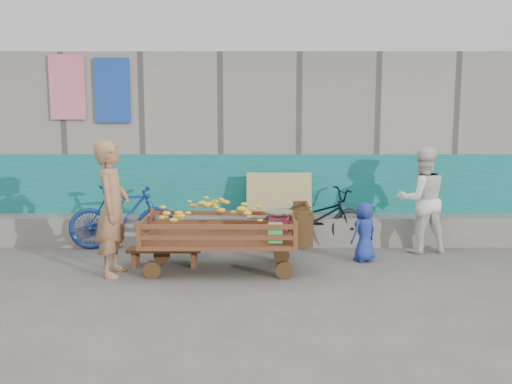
{
  "coord_description": "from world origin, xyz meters",
  "views": [
    {
      "loc": [
        -0.04,
        -6.44,
        2.13
      ],
      "look_at": [
        -0.05,
        1.2,
        1.0
      ],
      "focal_mm": 40.0,
      "sensor_mm": 36.0,
      "label": 1
    }
  ],
  "objects_px": {
    "woman": "(422,200)",
    "child": "(364,232)",
    "bicycle_blue": "(124,217)",
    "bicycle_dark": "(313,219)",
    "banana_cart": "(217,224)",
    "vendor_man": "(112,209)",
    "bench": "(165,253)"
  },
  "relations": [
    {
      "from": "banana_cart",
      "to": "child",
      "type": "bearing_deg",
      "value": 13.08
    },
    {
      "from": "banana_cart",
      "to": "bicycle_blue",
      "type": "relative_size",
      "value": 1.32
    },
    {
      "from": "woman",
      "to": "bicycle_blue",
      "type": "xyz_separation_m",
      "value": [
        -4.46,
        0.18,
        -0.29
      ]
    },
    {
      "from": "bicycle_blue",
      "to": "woman",
      "type": "bearing_deg",
      "value": -98.6
    },
    {
      "from": "banana_cart",
      "to": "woman",
      "type": "distance_m",
      "value": 3.13
    },
    {
      "from": "child",
      "to": "woman",
      "type": "bearing_deg",
      "value": 176.9
    },
    {
      "from": "woman",
      "to": "child",
      "type": "bearing_deg",
      "value": 21.51
    },
    {
      "from": "banana_cart",
      "to": "bicycle_dark",
      "type": "bearing_deg",
      "value": 40.67
    },
    {
      "from": "woman",
      "to": "bicycle_dark",
      "type": "height_order",
      "value": "woman"
    },
    {
      "from": "banana_cart",
      "to": "child",
      "type": "relative_size",
      "value": 2.62
    },
    {
      "from": "vendor_man",
      "to": "bicycle_blue",
      "type": "xyz_separation_m",
      "value": [
        -0.19,
        1.38,
        -0.37
      ]
    },
    {
      "from": "bench",
      "to": "bicycle_blue",
      "type": "relative_size",
      "value": 0.61
    },
    {
      "from": "banana_cart",
      "to": "vendor_man",
      "type": "bearing_deg",
      "value": -171.56
    },
    {
      "from": "child",
      "to": "bicycle_blue",
      "type": "xyz_separation_m",
      "value": [
        -3.53,
        0.72,
        0.08
      ]
    },
    {
      "from": "woman",
      "to": "bicycle_blue",
      "type": "relative_size",
      "value": 0.96
    },
    {
      "from": "banana_cart",
      "to": "woman",
      "type": "relative_size",
      "value": 1.38
    },
    {
      "from": "banana_cart",
      "to": "child",
      "type": "height_order",
      "value": "banana_cart"
    },
    {
      "from": "banana_cart",
      "to": "bicycle_blue",
      "type": "xyz_separation_m",
      "value": [
        -1.5,
        1.19,
        -0.13
      ]
    },
    {
      "from": "vendor_man",
      "to": "banana_cart",
      "type": "bearing_deg",
      "value": -79.6
    },
    {
      "from": "banana_cart",
      "to": "bench",
      "type": "relative_size",
      "value": 2.19
    },
    {
      "from": "vendor_man",
      "to": "child",
      "type": "bearing_deg",
      "value": -76.77
    },
    {
      "from": "bench",
      "to": "woman",
      "type": "bearing_deg",
      "value": 11.98
    },
    {
      "from": "bench",
      "to": "vendor_man",
      "type": "bearing_deg",
      "value": -144.09
    },
    {
      "from": "woman",
      "to": "bicycle_dark",
      "type": "relative_size",
      "value": 0.9
    },
    {
      "from": "child",
      "to": "bicycle_blue",
      "type": "distance_m",
      "value": 3.6
    },
    {
      "from": "vendor_man",
      "to": "woman",
      "type": "xyz_separation_m",
      "value": [
        4.27,
        1.2,
        -0.08
      ]
    },
    {
      "from": "banana_cart",
      "to": "bench",
      "type": "xyz_separation_m",
      "value": [
        -0.73,
        0.23,
        -0.45
      ]
    },
    {
      "from": "vendor_man",
      "to": "woman",
      "type": "relative_size",
      "value": 1.1
    },
    {
      "from": "bicycle_dark",
      "to": "child",
      "type": "bearing_deg",
      "value": -154.77
    },
    {
      "from": "bicycle_dark",
      "to": "bicycle_blue",
      "type": "relative_size",
      "value": 1.07
    },
    {
      "from": "banana_cart",
      "to": "bench",
      "type": "bearing_deg",
      "value": 162.81
    },
    {
      "from": "bench",
      "to": "child",
      "type": "relative_size",
      "value": 1.2
    }
  ]
}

